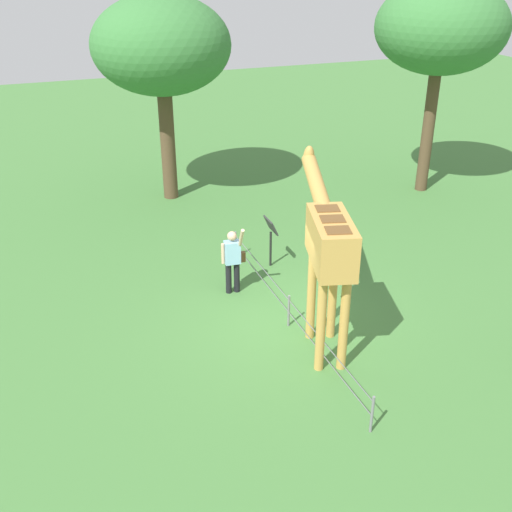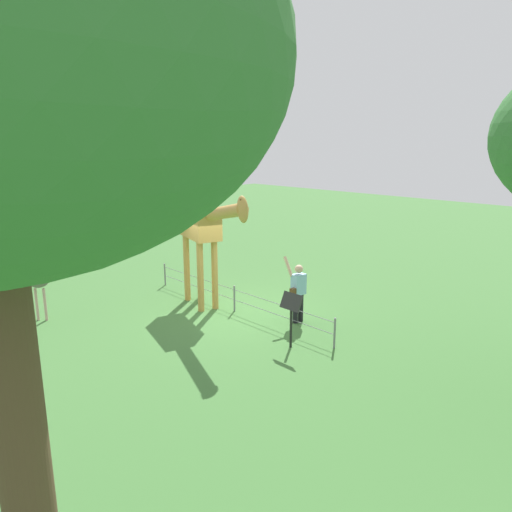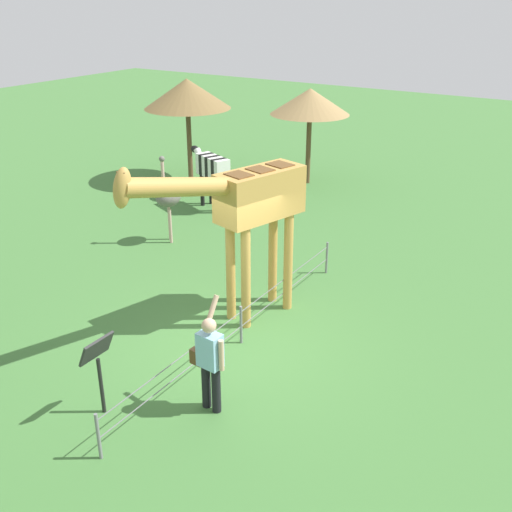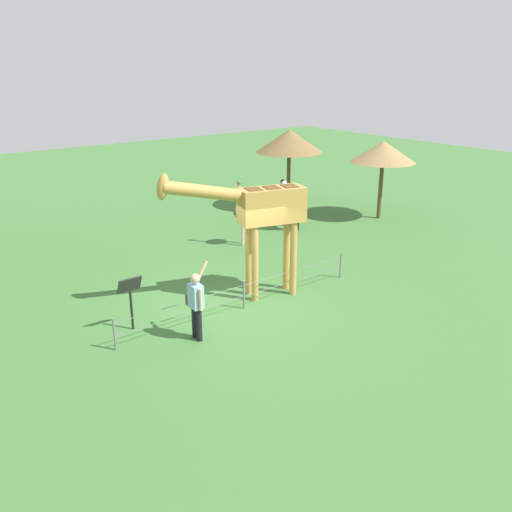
# 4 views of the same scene
# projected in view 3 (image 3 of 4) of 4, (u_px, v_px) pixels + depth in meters

# --- Properties ---
(ground_plane) EXTENTS (60.00, 60.00, 0.00)m
(ground_plane) POSITION_uv_depth(u_px,v_px,m) (234.00, 340.00, 11.10)
(ground_plane) COLOR #427538
(giraffe) EXTENTS (3.83, 1.52, 3.52)m
(giraffe) POSITION_uv_depth(u_px,v_px,m) (247.00, 205.00, 10.91)
(giraffe) COLOR #C69347
(giraffe) RESTS_ON ground_plane
(visitor) EXTENTS (0.56, 0.59, 1.78)m
(visitor) POSITION_uv_depth(u_px,v_px,m) (210.00, 358.00, 8.94)
(visitor) COLOR black
(visitor) RESTS_ON ground_plane
(zebra) EXTENTS (0.99, 1.78, 1.66)m
(zebra) POSITION_uv_depth(u_px,v_px,m) (212.00, 169.00, 17.35)
(zebra) COLOR black
(zebra) RESTS_ON ground_plane
(ostrich) EXTENTS (0.70, 0.56, 2.25)m
(ostrich) POSITION_uv_depth(u_px,v_px,m) (168.00, 197.00, 14.98)
(ostrich) COLOR #CC9E93
(ostrich) RESTS_ON ground_plane
(shade_hut_near) EXTENTS (2.53, 2.53, 3.06)m
(shade_hut_near) POSITION_uv_depth(u_px,v_px,m) (310.00, 102.00, 19.02)
(shade_hut_near) COLOR brown
(shade_hut_near) RESTS_ON ground_plane
(shade_hut_far) EXTENTS (2.80, 2.80, 3.32)m
(shade_hut_far) POSITION_uv_depth(u_px,v_px,m) (187.00, 94.00, 19.24)
(shade_hut_far) COLOR brown
(shade_hut_far) RESTS_ON ground_plane
(info_sign) EXTENTS (0.56, 0.21, 1.32)m
(info_sign) POSITION_uv_depth(u_px,v_px,m) (98.00, 359.00, 8.84)
(info_sign) COLOR black
(info_sign) RESTS_ON ground_plane
(wire_fence) EXTENTS (7.05, 0.05, 0.75)m
(wire_fence) POSITION_uv_depth(u_px,v_px,m) (241.00, 323.00, 10.86)
(wire_fence) COLOR slate
(wire_fence) RESTS_ON ground_plane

